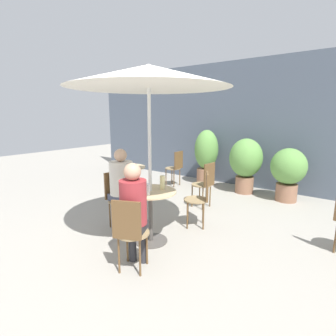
# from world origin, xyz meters

# --- Properties ---
(ground_plane) EXTENTS (20.00, 20.00, 0.00)m
(ground_plane) POSITION_xyz_m (0.00, 0.00, 0.00)
(ground_plane) COLOR #9E998E
(storefront_wall) EXTENTS (10.00, 0.06, 3.00)m
(storefront_wall) POSITION_xyz_m (0.00, 3.75, 1.50)
(storefront_wall) COLOR #4C5666
(storefront_wall) RESTS_ON ground_plane
(cafe_table_near) EXTENTS (0.71, 0.71, 0.73)m
(cafe_table_near) POSITION_xyz_m (-0.07, 0.11, 0.52)
(cafe_table_near) COLOR #514C47
(cafe_table_near) RESTS_ON ground_plane
(cafe_table_far) EXTENTS (0.68, 0.68, 0.73)m
(cafe_table_far) POSITION_xyz_m (-1.51, 1.12, 0.51)
(cafe_table_far) COLOR #514C47
(cafe_table_far) RESTS_ON ground_plane
(bistro_chair_0) EXTENTS (0.39, 0.38, 0.87)m
(bistro_chair_0) POSITION_xyz_m (-0.83, 0.20, 0.52)
(bistro_chair_0) COLOR #997F56
(bistro_chair_0) RESTS_ON ground_plane
(bistro_chair_1) EXTENTS (0.41, 0.42, 0.87)m
(bistro_chair_1) POSITION_xyz_m (0.24, -0.59, 0.52)
(bistro_chair_1) COLOR #997F56
(bistro_chair_1) RESTS_ON ground_plane
(bistro_chair_2) EXTENTS (0.43, 0.42, 0.87)m
(bistro_chair_2) POSITION_xyz_m (0.24, 0.97, 0.52)
(bistro_chair_2) COLOR #997F56
(bistro_chair_2) RESTS_ON ground_plane
(bistro_chair_3) EXTENTS (0.39, 0.38, 0.87)m
(bistro_chair_3) POSITION_xyz_m (-0.12, 1.75, 0.52)
(bistro_chair_3) COLOR #997F56
(bistro_chair_3) RESTS_ON ground_plane
(bistro_chair_5) EXTENTS (0.38, 0.38, 0.87)m
(bistro_chair_5) POSITION_xyz_m (-1.45, 2.68, 0.52)
(bistro_chair_5) COLOR #997F56
(bistro_chair_5) RESTS_ON ground_plane
(seated_person_0) EXTENTS (0.37, 0.35, 1.25)m
(seated_person_0) POSITION_xyz_m (-0.69, 0.19, 0.73)
(seated_person_0) COLOR #42475B
(seated_person_0) RESTS_ON ground_plane
(seated_person_1) EXTENTS (0.35, 0.37, 1.23)m
(seated_person_1) POSITION_xyz_m (0.18, -0.46, 0.74)
(seated_person_1) COLOR #2D2D33
(seated_person_1) RESTS_ON ground_plane
(beer_glass_0) EXTENTS (0.07, 0.07, 0.19)m
(beer_glass_0) POSITION_xyz_m (0.01, 0.28, 0.83)
(beer_glass_0) COLOR beige
(beer_glass_0) RESTS_ON cafe_table_near
(beer_glass_1) EXTENTS (0.07, 0.07, 0.17)m
(beer_glass_1) POSITION_xyz_m (-0.24, 0.06, 0.82)
(beer_glass_1) COLOR beige
(beer_glass_1) RESTS_ON cafe_table_near
(beer_glass_2) EXTENTS (0.06, 0.06, 0.15)m
(beer_glass_2) POSITION_xyz_m (0.03, -0.04, 0.81)
(beer_glass_2) COLOR silver
(beer_glass_2) RESTS_ON cafe_table_near
(potted_plant_0) EXTENTS (0.59, 0.59, 1.37)m
(potted_plant_0) POSITION_xyz_m (-0.96, 3.30, 0.75)
(potted_plant_0) COLOR #93664C
(potted_plant_0) RESTS_ON ground_plane
(potted_plant_1) EXTENTS (0.72, 0.72, 1.23)m
(potted_plant_1) POSITION_xyz_m (0.11, 3.16, 0.73)
(potted_plant_1) COLOR #93664C
(potted_plant_1) RESTS_ON ground_plane
(potted_plant_2) EXTENTS (0.69, 0.69, 1.09)m
(potted_plant_2) POSITION_xyz_m (1.01, 3.12, 0.64)
(potted_plant_2) COLOR #93664C
(potted_plant_2) RESTS_ON ground_plane
(umbrella) EXTENTS (2.06, 2.06, 2.35)m
(umbrella) POSITION_xyz_m (-0.07, 0.11, 2.20)
(umbrella) COLOR silver
(umbrella) RESTS_ON ground_plane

